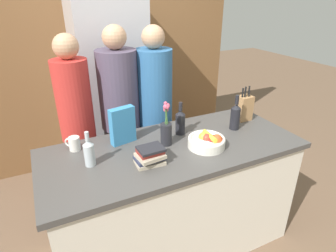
{
  "coord_description": "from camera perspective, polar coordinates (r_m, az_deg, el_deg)",
  "views": [
    {
      "loc": [
        -0.81,
        -1.57,
        1.94
      ],
      "look_at": [
        0.0,
        0.1,
        1.05
      ],
      "focal_mm": 30.0,
      "sensor_mm": 36.0,
      "label": 1
    }
  ],
  "objects": [
    {
      "name": "bottle_oil",
      "position": [
        2.3,
        13.51,
        2.01
      ],
      "size": [
        0.08,
        0.08,
        0.29
      ],
      "color": "black",
      "rests_on": "kitchen_island"
    },
    {
      "name": "flower_vase",
      "position": [
        2.0,
        -0.37,
        -0.82
      ],
      "size": [
        0.08,
        0.08,
        0.33
      ],
      "color": "#232328",
      "rests_on": "kitchen_island"
    },
    {
      "name": "book_stack",
      "position": [
        1.82,
        -3.66,
        -6.05
      ],
      "size": [
        0.2,
        0.16,
        0.11
      ],
      "color": "#B7A88E",
      "rests_on": "kitchen_island"
    },
    {
      "name": "refrigerator",
      "position": [
        3.14,
        -11.37,
        7.51
      ],
      "size": [
        0.7,
        0.62,
        1.98
      ],
      "color": "#B7B7BC",
      "rests_on": "ground_plane"
    },
    {
      "name": "knife_block",
      "position": [
        2.5,
        15.21,
        3.63
      ],
      "size": [
        0.12,
        0.1,
        0.29
      ],
      "color": "#A87A4C",
      "rests_on": "kitchen_island"
    },
    {
      "name": "coffee_mug",
      "position": [
        2.07,
        -18.55,
        -3.39
      ],
      "size": [
        0.1,
        0.1,
        0.1
      ],
      "color": "silver",
      "rests_on": "kitchen_island"
    },
    {
      "name": "person_at_sink",
      "position": [
        2.48,
        -17.96,
        0.88
      ],
      "size": [
        0.28,
        0.28,
        1.67
      ],
      "rotation": [
        0.0,
        0.0,
        0.49
      ],
      "color": "#383842",
      "rests_on": "ground_plane"
    },
    {
      "name": "cereal_box",
      "position": [
        2.05,
        -9.22,
        0.08
      ],
      "size": [
        0.19,
        0.1,
        0.27
      ],
      "color": "teal",
      "rests_on": "kitchen_island"
    },
    {
      "name": "fruit_bowl",
      "position": [
        2.02,
        8.0,
        -3.03
      ],
      "size": [
        0.27,
        0.27,
        0.11
      ],
      "color": "silver",
      "rests_on": "kitchen_island"
    },
    {
      "name": "kitchen_island",
      "position": [
        2.3,
        1.12,
        -14.28
      ],
      "size": [
        1.88,
        0.8,
        0.93
      ],
      "color": "silver",
      "rests_on": "ground_plane"
    },
    {
      "name": "ground_plane",
      "position": [
        2.62,
        1.02,
        -22.17
      ],
      "size": [
        14.0,
        14.0,
        0.0
      ],
      "primitive_type": "plane",
      "color": "brown"
    },
    {
      "name": "person_in_red_tee",
      "position": [
        2.62,
        -2.72,
        3.65
      ],
      "size": [
        0.32,
        0.32,
        1.7
      ],
      "rotation": [
        0.0,
        0.0,
        0.16
      ],
      "color": "#383842",
      "rests_on": "ground_plane"
    },
    {
      "name": "bottle_wine",
      "position": [
        1.84,
        -15.74,
        -5.16
      ],
      "size": [
        0.07,
        0.07,
        0.24
      ],
      "color": "#B2BCC1",
      "rests_on": "kitchen_island"
    },
    {
      "name": "bottle_vinegar",
      "position": [
        2.16,
        2.52,
        0.89
      ],
      "size": [
        0.08,
        0.08,
        0.26
      ],
      "color": "black",
      "rests_on": "kitchen_island"
    },
    {
      "name": "person_in_blue",
      "position": [
        2.56,
        -9.68,
        2.84
      ],
      "size": [
        0.34,
        0.34,
        1.71
      ],
      "rotation": [
        0.0,
        0.0,
        0.26
      ],
      "color": "#383842",
      "rests_on": "ground_plane"
    },
    {
      "name": "back_wall_wood",
      "position": [
        3.42,
        -12.11,
        14.25
      ],
      "size": [
        3.08,
        0.12,
        2.6
      ],
      "color": "brown",
      "rests_on": "ground_plane"
    }
  ]
}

